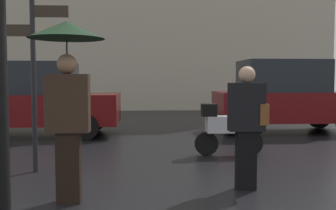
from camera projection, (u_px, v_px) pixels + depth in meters
pedestrian_with_umbrella at (67, 71)px, 4.54m from camera, size 0.90×0.90×2.16m
pedestrian_with_bag at (247, 120)px, 5.14m from camera, size 0.51×0.24×1.65m
parked_scooter at (227, 127)px, 7.52m from camera, size 1.34×0.32×1.23m
parked_car_left at (34, 99)px, 10.17m from camera, size 4.29×2.06×1.94m
parked_car_right at (286, 96)px, 10.77m from camera, size 4.02×1.94×2.02m
street_signpost at (34, 65)px, 6.08m from camera, size 1.08×0.08×2.80m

